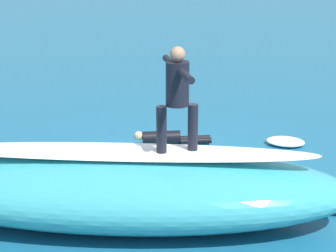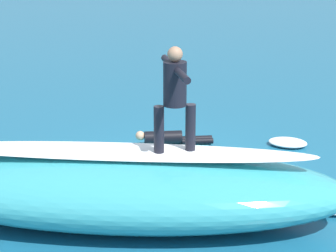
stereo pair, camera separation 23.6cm
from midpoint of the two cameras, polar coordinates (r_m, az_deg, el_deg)
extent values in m
plane|color=#196084|center=(12.35, 0.65, -4.06)|extent=(120.00, 120.00, 0.00)
ellipsoid|color=teal|center=(10.11, -3.67, -5.71)|extent=(7.73, 4.57, 1.18)
ellipsoid|color=white|center=(9.87, -3.74, -2.36)|extent=(6.20, 2.77, 0.08)
ellipsoid|color=silver|center=(9.78, 1.31, -2.53)|extent=(1.79, 1.48, 0.07)
cylinder|color=black|center=(9.59, -0.13, -0.34)|extent=(0.16, 0.16, 0.75)
cylinder|color=black|center=(9.71, 2.77, -0.15)|extent=(0.16, 0.16, 0.75)
cylinder|color=black|center=(9.44, 1.36, 3.89)|extent=(0.50, 0.50, 0.68)
sphere|color=tan|center=(9.34, 1.38, 6.60)|extent=(0.23, 0.23, 0.23)
cylinder|color=black|center=(8.93, 2.09, 4.62)|extent=(0.44, 0.56, 0.11)
cylinder|color=black|center=(9.85, 0.71, 5.91)|extent=(0.44, 0.56, 0.11)
ellipsoid|color=#33B2D1|center=(13.54, 0.05, -1.82)|extent=(2.15, 1.51, 0.09)
cylinder|color=black|center=(13.47, 0.05, -1.06)|extent=(0.85, 0.64, 0.29)
sphere|color=tan|center=(13.42, -2.06, -0.89)|extent=(0.20, 0.20, 0.20)
cylinder|color=black|center=(13.66, 3.13, -1.16)|extent=(0.66, 0.44, 0.13)
cylinder|color=black|center=(13.51, 3.23, -1.40)|extent=(0.66, 0.44, 0.13)
ellipsoid|color=white|center=(13.92, 11.40, -1.49)|extent=(0.90, 0.69, 0.15)
ellipsoid|color=white|center=(10.66, 3.20, -7.55)|extent=(1.25, 1.23, 0.10)
ellipsoid|color=white|center=(11.21, 14.89, -6.70)|extent=(1.32, 1.34, 0.15)
camera|label=1|loc=(0.12, -89.41, 0.19)|focal=66.48mm
camera|label=2|loc=(0.12, 90.59, -0.19)|focal=66.48mm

